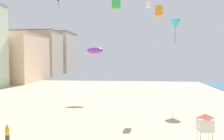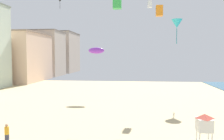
{
  "view_description": "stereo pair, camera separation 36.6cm",
  "coord_description": "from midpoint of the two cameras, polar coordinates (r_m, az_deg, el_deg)",
  "views": [
    {
      "loc": [
        5.9,
        -3.69,
        6.98
      ],
      "look_at": [
        3.87,
        19.92,
        5.53
      ],
      "focal_mm": 37.27,
      "sensor_mm": 36.0,
      "label": 1
    },
    {
      "loc": [
        6.26,
        -3.66,
        6.98
      ],
      "look_at": [
        3.87,
        19.92,
        5.53
      ],
      "focal_mm": 37.27,
      "sensor_mm": 36.0,
      "label": 2
    }
  ],
  "objects": [
    {
      "name": "kite_flyer",
      "position": [
        20.62,
        -23.91,
        -13.91
      ],
      "size": [
        0.34,
        0.34,
        1.64
      ],
      "rotation": [
        0.0,
        0.0,
        6.09
      ],
      "color": "#383D4C",
      "rests_on": "ground"
    },
    {
      "name": "kite_black_delta",
      "position": [
        41.97,
        -12.41,
        16.43
      ],
      "size": [
        0.81,
        0.81,
        1.84
      ],
      "color": "black"
    },
    {
      "name": "lifeguard_stand",
      "position": [
        19.63,
        22.25,
        -11.96
      ],
      "size": [
        1.1,
        1.1,
        2.55
      ],
      "rotation": [
        0.0,
        0.0,
        -0.3
      ],
      "color": "white",
      "rests_on": "ground"
    },
    {
      "name": "boardwalk_hotel_distant",
      "position": [
        85.79,
        -17.15,
        3.91
      ],
      "size": [
        15.41,
        12.33,
        15.67
      ],
      "color": "#C6B29E",
      "rests_on": "ground"
    },
    {
      "name": "boardwalk_hotel_far",
      "position": [
        70.13,
        -22.66,
        2.93
      ],
      "size": [
        15.72,
        17.5,
        13.24
      ],
      "color": "beige",
      "rests_on": "ground"
    },
    {
      "name": "kite_white_box",
      "position": [
        37.48,
        9.51,
        15.63
      ],
      "size": [
        0.65,
        0.65,
        1.01
      ],
      "color": "white"
    },
    {
      "name": "kite_green_box",
      "position": [
        32.41,
        1.62,
        16.32
      ],
      "size": [
        1.12,
        1.12,
        1.76
      ],
      "color": "green"
    },
    {
      "name": "boardwalk_hotel_furthest",
      "position": [
        102.9,
        -13.18,
        4.22
      ],
      "size": [
        15.91,
        18.13,
        16.92
      ],
      "color": "#C6B29E",
      "rests_on": "ground"
    },
    {
      "name": "kite_cyan_delta",
      "position": [
        38.86,
        15.9,
        10.87
      ],
      "size": [
        1.71,
        1.71,
        3.89
      ],
      "color": "#2DB7CC"
    },
    {
      "name": "kite_orange_box",
      "position": [
        26.73,
        11.92,
        14.02
      ],
      "size": [
        0.73,
        0.73,
        1.14
      ],
      "color": "orange"
    },
    {
      "name": "kite_purple_parafoil_2",
      "position": [
        39.25,
        -3.59,
        4.78
      ],
      "size": [
        2.68,
        0.74,
        1.04
      ],
      "color": "purple"
    }
  ]
}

